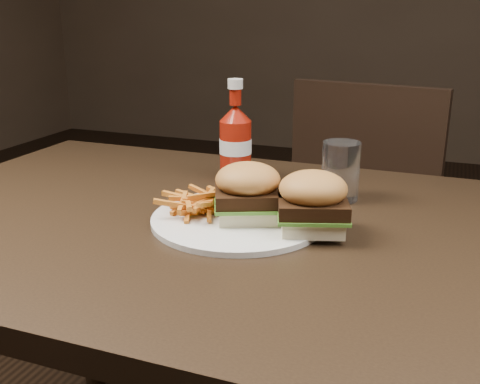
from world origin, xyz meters
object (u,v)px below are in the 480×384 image
(chair_far, at_px, (378,226))
(tumbler, at_px, (340,171))
(ketchup_bottle, at_px, (236,152))
(dining_table, at_px, (213,229))
(plate, at_px, (238,219))

(chair_far, xyz_separation_m, tumbler, (-0.00, -0.71, 0.38))
(ketchup_bottle, height_order, tumbler, ketchup_bottle)
(ketchup_bottle, relative_size, tumbler, 1.18)
(ketchup_bottle, bearing_deg, chair_far, 71.11)
(chair_far, relative_size, ketchup_bottle, 3.40)
(tumbler, bearing_deg, chair_far, 89.89)
(dining_table, height_order, ketchup_bottle, ketchup_bottle)
(dining_table, xyz_separation_m, tumbler, (0.18, 0.17, 0.08))
(ketchup_bottle, xyz_separation_m, tumbler, (0.23, -0.04, -0.01))
(plate, bearing_deg, ketchup_bottle, 112.19)
(dining_table, bearing_deg, tumbler, 43.78)
(chair_far, height_order, ketchup_bottle, ketchup_bottle)
(chair_far, distance_m, plate, 0.95)
(tumbler, bearing_deg, dining_table, -136.22)
(chair_far, relative_size, tumbler, 4.03)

